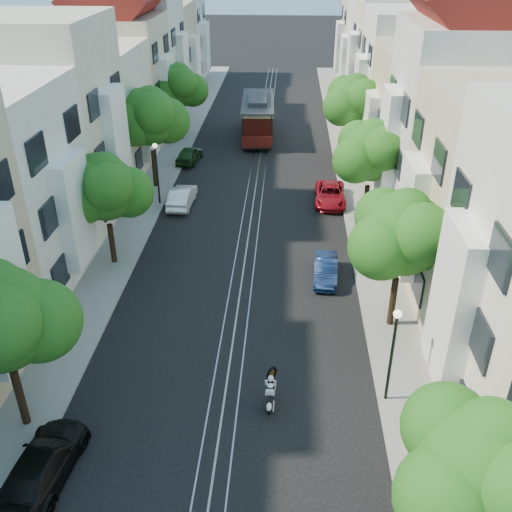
# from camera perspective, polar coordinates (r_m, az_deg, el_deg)

# --- Properties ---
(ground) EXTENTS (200.00, 200.00, 0.00)m
(ground) POSITION_cam_1_polar(r_m,az_deg,el_deg) (43.97, 0.15, 8.20)
(ground) COLOR black
(ground) RESTS_ON ground
(sidewalk_east) EXTENTS (2.50, 80.00, 0.12)m
(sidewalk_east) POSITION_cam_1_polar(r_m,az_deg,el_deg) (44.18, 9.68, 7.96)
(sidewalk_east) COLOR gray
(sidewalk_east) RESTS_ON ground
(sidewalk_west) EXTENTS (2.50, 80.00, 0.12)m
(sidewalk_west) POSITION_cam_1_polar(r_m,az_deg,el_deg) (44.89, -9.23, 8.35)
(sidewalk_west) COLOR gray
(sidewalk_west) RESTS_ON ground
(rail_left) EXTENTS (0.06, 80.00, 0.02)m
(rail_left) POSITION_cam_1_polar(r_m,az_deg,el_deg) (43.99, -0.57, 8.22)
(rail_left) COLOR gray
(rail_left) RESTS_ON ground
(rail_slot) EXTENTS (0.06, 80.00, 0.02)m
(rail_slot) POSITION_cam_1_polar(r_m,az_deg,el_deg) (43.96, 0.15, 8.21)
(rail_slot) COLOR gray
(rail_slot) RESTS_ON ground
(rail_right) EXTENTS (0.06, 80.00, 0.02)m
(rail_right) POSITION_cam_1_polar(r_m,az_deg,el_deg) (43.94, 0.88, 8.19)
(rail_right) COLOR gray
(rail_right) RESTS_ON ground
(lane_line) EXTENTS (0.08, 80.00, 0.01)m
(lane_line) POSITION_cam_1_polar(r_m,az_deg,el_deg) (43.96, 0.15, 8.20)
(lane_line) COLOR tan
(lane_line) RESTS_ON ground
(townhouses_east) EXTENTS (7.75, 72.00, 12.00)m
(townhouses_east) POSITION_cam_1_polar(r_m,az_deg,el_deg) (43.33, 16.53, 13.91)
(townhouses_east) COLOR beige
(townhouses_east) RESTS_ON ground
(townhouses_west) EXTENTS (7.75, 72.00, 11.76)m
(townhouses_west) POSITION_cam_1_polar(r_m,az_deg,el_deg) (44.53, -15.79, 14.27)
(townhouses_west) COLOR silver
(townhouses_west) RESTS_ON ground
(tree_e_a) EXTENTS (4.72, 3.87, 6.27)m
(tree_e_a) POSITION_cam_1_polar(r_m,az_deg,el_deg) (16.00, 21.87, -19.34)
(tree_e_a) COLOR black
(tree_e_a) RESTS_ON ground
(tree_e_b) EXTENTS (4.93, 4.08, 6.68)m
(tree_e_b) POSITION_cam_1_polar(r_m,az_deg,el_deg) (25.11, 14.54, 1.99)
(tree_e_b) COLOR black
(tree_e_b) RESTS_ON ground
(tree_e_c) EXTENTS (4.84, 3.99, 6.52)m
(tree_e_c) POSITION_cam_1_polar(r_m,az_deg,el_deg) (35.16, 11.52, 10.06)
(tree_e_c) COLOR black
(tree_e_c) RESTS_ON ground
(tree_e_d) EXTENTS (5.01, 4.16, 6.85)m
(tree_e_d) POSITION_cam_1_polar(r_m,az_deg,el_deg) (45.56, 9.85, 14.97)
(tree_e_d) COLOR black
(tree_e_d) RESTS_ON ground
(tree_w_a) EXTENTS (4.93, 4.08, 6.68)m
(tree_w_a) POSITION_cam_1_polar(r_m,az_deg,el_deg) (20.83, -24.14, -5.96)
(tree_w_a) COLOR black
(tree_w_a) RESTS_ON ground
(tree_w_b) EXTENTS (4.72, 3.87, 6.27)m
(tree_w_b) POSITION_cam_1_polar(r_m,az_deg,el_deg) (30.71, -14.80, 6.40)
(tree_w_b) COLOR black
(tree_w_b) RESTS_ON ground
(tree_w_c) EXTENTS (5.13, 4.28, 7.09)m
(tree_w_c) POSITION_cam_1_polar(r_m,az_deg,el_deg) (40.51, -10.50, 13.42)
(tree_w_c) COLOR black
(tree_w_c) RESTS_ON ground
(tree_w_d) EXTENTS (4.84, 3.99, 6.52)m
(tree_w_d) POSITION_cam_1_polar(r_m,az_deg,el_deg) (51.05, -7.70, 16.36)
(tree_w_d) COLOR black
(tree_w_d) RESTS_ON ground
(lamp_east) EXTENTS (0.32, 0.32, 4.16)m
(lamp_east) POSITION_cam_1_polar(r_m,az_deg,el_deg) (21.77, 13.59, -8.41)
(lamp_east) COLOR black
(lamp_east) RESTS_ON ground
(lamp_west) EXTENTS (0.32, 0.32, 4.16)m
(lamp_west) POSITION_cam_1_polar(r_m,az_deg,el_deg) (38.24, -9.92, 9.00)
(lamp_west) COLOR black
(lamp_west) RESTS_ON ground
(sportbike_rider) EXTENTS (0.46, 1.72, 1.33)m
(sportbike_rider) POSITION_cam_1_polar(r_m,az_deg,el_deg) (22.42, 1.45, -13.16)
(sportbike_rider) COLOR black
(sportbike_rider) RESTS_ON ground
(cable_car) EXTENTS (3.07, 8.89, 3.38)m
(cable_car) POSITION_cam_1_polar(r_m,az_deg,el_deg) (51.97, 0.19, 13.89)
(cable_car) COLOR black
(cable_car) RESTS_ON ground
(parked_car_e_mid) EXTENTS (1.39, 3.50, 1.13)m
(parked_car_e_mid) POSITION_cam_1_polar(r_m,az_deg,el_deg) (30.22, 6.97, -1.32)
(parked_car_e_mid) COLOR #0D1C42
(parked_car_e_mid) RESTS_ON ground
(parked_car_e_far) EXTENTS (2.16, 4.42, 1.21)m
(parked_car_e_far) POSITION_cam_1_polar(r_m,az_deg,el_deg) (39.11, 7.43, 6.12)
(parked_car_e_far) COLOR maroon
(parked_car_e_far) RESTS_ON ground
(parked_car_w_near) EXTENTS (2.17, 4.57, 1.28)m
(parked_car_w_near) POSITION_cam_1_polar(r_m,az_deg,el_deg) (21.27, -20.55, -18.92)
(parked_car_w_near) COLOR black
(parked_car_w_near) RESTS_ON ground
(parked_car_w_mid) EXTENTS (1.50, 3.97, 1.29)m
(parked_car_w_mid) POSITION_cam_1_polar(r_m,az_deg,el_deg) (38.68, -7.41, 5.92)
(parked_car_w_mid) COLOR white
(parked_car_w_mid) RESTS_ON ground
(parked_car_w_far) EXTENTS (1.94, 3.82, 1.25)m
(parked_car_w_far) POSITION_cam_1_polar(r_m,az_deg,el_deg) (46.56, -6.69, 10.04)
(parked_car_w_far) COLOR #183816
(parked_car_w_far) RESTS_ON ground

